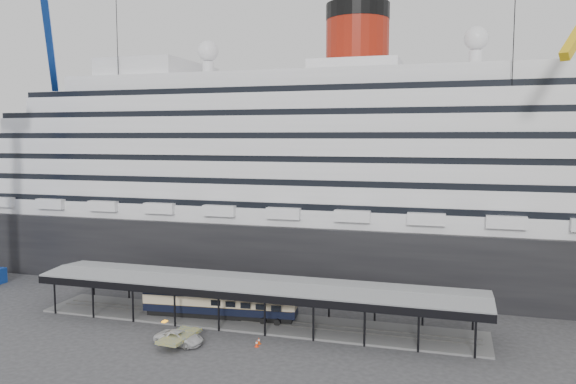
# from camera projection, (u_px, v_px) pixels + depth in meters

# --- Properties ---
(ground) EXTENTS (200.00, 200.00, 0.00)m
(ground) POSITION_uv_depth(u_px,v_px,m) (239.00, 336.00, 64.89)
(ground) COLOR #323234
(ground) RESTS_ON ground
(cruise_ship) EXTENTS (130.00, 30.00, 43.90)m
(cruise_ship) POSITION_uv_depth(u_px,v_px,m) (309.00, 165.00, 93.60)
(cruise_ship) COLOR black
(cruise_ship) RESTS_ON ground
(platform_canopy) EXTENTS (56.00, 9.18, 5.30)m
(platform_canopy) POSITION_uv_depth(u_px,v_px,m) (253.00, 304.00, 69.43)
(platform_canopy) COLOR slate
(platform_canopy) RESTS_ON ground
(port_truck) EXTENTS (5.64, 2.91, 1.52)m
(port_truck) POSITION_uv_depth(u_px,v_px,m) (179.00, 338.00, 62.08)
(port_truck) COLOR silver
(port_truck) RESTS_ON ground
(pullman_carriage) EXTENTS (19.83, 4.50, 19.32)m
(pullman_carriage) POSITION_uv_depth(u_px,v_px,m) (220.00, 301.00, 70.71)
(pullman_carriage) COLOR black
(pullman_carriage) RESTS_ON ground
(traffic_cone_left) EXTENTS (0.54, 0.54, 0.80)m
(traffic_cone_left) POSITION_uv_depth(u_px,v_px,m) (185.00, 338.00, 62.97)
(traffic_cone_left) COLOR #F4510D
(traffic_cone_left) RESTS_ON ground
(traffic_cone_mid) EXTENTS (0.52, 0.52, 0.78)m
(traffic_cone_mid) POSITION_uv_depth(u_px,v_px,m) (257.00, 343.00, 61.45)
(traffic_cone_mid) COLOR #FC370E
(traffic_cone_mid) RESTS_ON ground
(traffic_cone_right) EXTENTS (0.49, 0.49, 0.77)m
(traffic_cone_right) POSITION_uv_depth(u_px,v_px,m) (259.00, 341.00, 62.26)
(traffic_cone_right) COLOR #F94A0D
(traffic_cone_right) RESTS_ON ground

